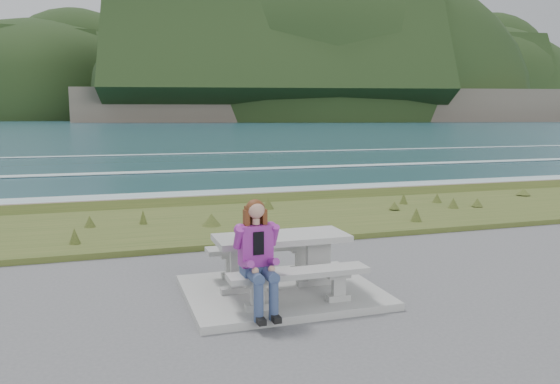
{
  "coord_description": "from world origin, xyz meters",
  "views": [
    {
      "loc": [
        -2.24,
        -6.87,
        2.47
      ],
      "look_at": [
        0.37,
        1.2,
        1.26
      ],
      "focal_mm": 35.0,
      "sensor_mm": 36.0,
      "label": 1
    }
  ],
  "objects": [
    {
      "name": "concrete_slab",
      "position": [
        0.0,
        0.0,
        0.05
      ],
      "size": [
        2.6,
        2.1,
        0.1
      ],
      "primitive_type": "cube",
      "color": "#999894",
      "rests_on": "ground"
    },
    {
      "name": "picnic_table",
      "position": [
        0.0,
        0.0,
        0.68
      ],
      "size": [
        1.8,
        0.75,
        0.75
      ],
      "color": "#999894",
      "rests_on": "concrete_slab"
    },
    {
      "name": "bench_landward",
      "position": [
        0.0,
        -0.7,
        0.45
      ],
      "size": [
        1.8,
        0.35,
        0.45
      ],
      "color": "#999894",
      "rests_on": "concrete_slab"
    },
    {
      "name": "bench_seaward",
      "position": [
        0.0,
        0.7,
        0.45
      ],
      "size": [
        1.8,
        0.35,
        0.45
      ],
      "color": "#999894",
      "rests_on": "concrete_slab"
    },
    {
      "name": "grass_verge",
      "position": [
        0.0,
        5.0,
        0.0
      ],
      "size": [
        160.0,
        4.5,
        0.22
      ],
      "primitive_type": "cube",
      "color": "#344B1C",
      "rests_on": "ground"
    },
    {
      "name": "shore_drop",
      "position": [
        0.0,
        7.9,
        0.0
      ],
      "size": [
        160.0,
        0.8,
        2.2
      ],
      "primitive_type": "cube",
      "color": "brown",
      "rests_on": "ground"
    },
    {
      "name": "ocean",
      "position": [
        0.0,
        25.09,
        -1.74
      ],
      "size": [
        1600.0,
        1600.0,
        0.09
      ],
      "color": "#1C4350",
      "rests_on": "ground"
    },
    {
      "name": "headland_range",
      "position": [
        190.39,
        398.38,
        9.91
      ],
      "size": [
        729.83,
        363.95,
        189.31
      ],
      "color": "brown",
      "rests_on": "ground"
    },
    {
      "name": "seated_woman",
      "position": [
        -0.54,
        -0.83,
        0.6
      ],
      "size": [
        0.4,
        0.68,
        1.37
      ],
      "rotation": [
        0.0,
        0.0,
        0.05
      ],
      "color": "navy",
      "rests_on": "concrete_slab"
    }
  ]
}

